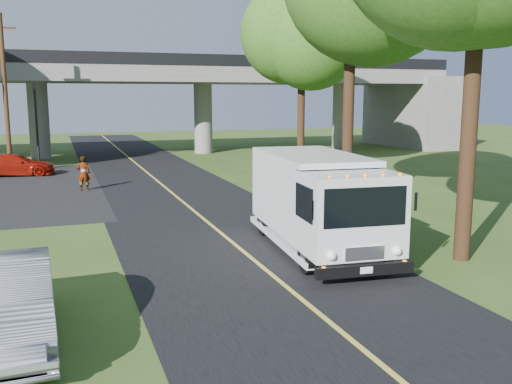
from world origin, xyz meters
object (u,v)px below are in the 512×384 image
utility_pole (5,93)px  tree_right_far (307,29)px  step_van (318,199)px  red_sedan (15,165)px  silver_sedan (6,303)px  traffic_signal (36,117)px  pedestrian (84,173)px

utility_pole → tree_right_far: size_ratio=0.82×
step_van → red_sedan: step_van is taller
step_van → silver_sedan: 9.04m
tree_right_far → silver_sedan: bearing=-126.6°
step_van → red_sedan: 21.96m
traffic_signal → tree_right_far: (15.21, -6.16, 5.10)m
utility_pole → pedestrian: size_ratio=5.36×
tree_right_far → pedestrian: (-13.01, -3.36, -7.46)m
utility_pole → pedestrian: utility_pole is taller
step_van → tree_right_far: bearing=72.0°
silver_sedan → tree_right_far: bearing=51.0°
silver_sedan → pedestrian: (2.20, 17.14, 0.07)m
step_van → traffic_signal: bearing=114.7°
red_sedan → step_van: bearing=-149.9°
pedestrian → traffic_signal: bearing=-68.0°
utility_pole → step_van: 23.12m
tree_right_far → red_sedan: 18.41m
utility_pole → red_sedan: bearing=-73.2°
utility_pole → tree_right_far: (16.71, -4.16, 3.71)m
step_van → silver_sedan: bearing=-149.5°
silver_sedan → traffic_signal: bearing=87.6°
step_van → pedestrian: bearing=119.1°
silver_sedan → step_van: bearing=23.1°
tree_right_far → step_van: size_ratio=1.60×
step_van → red_sedan: bearing=120.3°
red_sedan → pedestrian: size_ratio=2.56×
utility_pole → silver_sedan: 25.01m
utility_pole → step_van: utility_pole is taller
step_van → pedestrian: 14.55m
traffic_signal → step_van: size_ratio=0.76×
traffic_signal → silver_sedan: (0.00, -26.67, -2.43)m
traffic_signal → step_van: bearing=-70.4°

